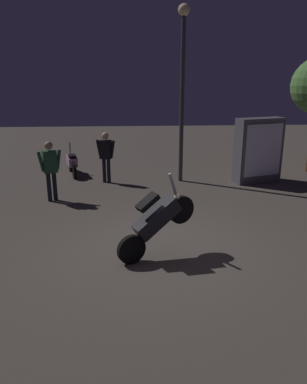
# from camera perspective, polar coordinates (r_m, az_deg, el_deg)

# --- Properties ---
(ground_plane) EXTENTS (40.00, 40.00, 0.00)m
(ground_plane) POSITION_cam_1_polar(r_m,az_deg,el_deg) (7.62, 0.70, -8.65)
(ground_plane) COLOR #4C443D
(motorcycle_black_foreground) EXTENTS (1.52, 0.85, 1.63)m
(motorcycle_black_foreground) POSITION_cam_1_polar(r_m,az_deg,el_deg) (6.99, 0.48, -4.43)
(motorcycle_black_foreground) COLOR black
(motorcycle_black_foreground) RESTS_ON ground_plane
(motorcycle_pink_parked_left) EXTENTS (0.54, 1.63, 1.11)m
(motorcycle_pink_parked_left) POSITION_cam_1_polar(r_m,az_deg,el_deg) (13.48, -12.49, 4.45)
(motorcycle_pink_parked_left) COLOR black
(motorcycle_pink_parked_left) RESTS_ON ground_plane
(person_rider_beside) EXTENTS (0.66, 0.35, 1.66)m
(person_rider_beside) POSITION_cam_1_polar(r_m,az_deg,el_deg) (12.14, -7.38, 6.00)
(person_rider_beside) COLOR black
(person_rider_beside) RESTS_ON ground_plane
(person_bystander_far) EXTENTS (0.64, 0.37, 1.69)m
(person_bystander_far) POSITION_cam_1_polar(r_m,az_deg,el_deg) (10.56, -15.67, 3.91)
(person_bystander_far) COLOR black
(person_bystander_far) RESTS_ON ground_plane
(streetlamp_near) EXTENTS (0.36, 0.36, 5.43)m
(streetlamp_near) POSITION_cam_1_polar(r_m,az_deg,el_deg) (12.06, 4.51, 17.59)
(streetlamp_near) COLOR #38383D
(streetlamp_near) RESTS_ON ground_plane
(kiosk_billboard) EXTENTS (1.68, 0.95, 2.10)m
(kiosk_billboard) POSITION_cam_1_polar(r_m,az_deg,el_deg) (12.63, 15.92, 6.20)
(kiosk_billboard) COLOR #595960
(kiosk_billboard) RESTS_ON ground_plane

